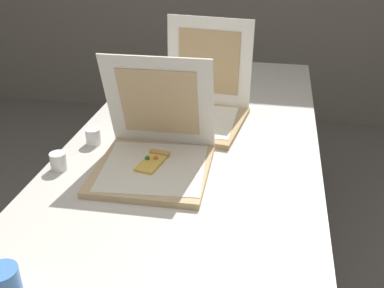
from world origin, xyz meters
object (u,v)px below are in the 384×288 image
at_px(cup_white_far, 153,96).
at_px(cup_printed_front, 5,288).
at_px(cup_white_near_center, 93,136).
at_px(cup_white_near_left, 58,161).
at_px(table, 195,150).
at_px(pizza_box_front, 154,154).
at_px(pizza_box_middle, 199,108).

xyz_separation_m(cup_white_far, cup_printed_front, (0.00, -1.23, 0.02)).
bearing_deg(cup_white_near_center, cup_white_far, 76.26).
distance_m(cup_white_near_left, cup_printed_front, 0.60).
distance_m(cup_white_far, cup_printed_front, 1.23).
bearing_deg(table, pizza_box_front, -110.71).
height_order(cup_white_far, cup_printed_front, cup_printed_front).
bearing_deg(pizza_box_front, table, 67.81).
bearing_deg(pizza_box_middle, cup_white_far, 153.61).
height_order(table, pizza_box_middle, pizza_box_middle).
xyz_separation_m(table, cup_white_near_left, (-0.41, -0.31, 0.08)).
relative_size(table, cup_white_far, 34.46).
xyz_separation_m(pizza_box_middle, cup_white_far, (-0.24, 0.16, -0.03)).
distance_m(pizza_box_front, pizza_box_middle, 0.43).
bearing_deg(table, cup_printed_front, -105.92).
bearing_deg(table, cup_white_far, 126.97).
bearing_deg(cup_printed_front, cup_white_near_center, 98.26).
xyz_separation_m(table, pizza_box_middle, (-0.01, 0.18, 0.10)).
bearing_deg(cup_printed_front, table, 74.08).
relative_size(table, cup_printed_front, 20.18).
distance_m(pizza_box_middle, cup_printed_front, 1.09).
bearing_deg(pizza_box_front, pizza_box_middle, 77.99).
xyz_separation_m(table, cup_white_far, (-0.26, 0.34, 0.08)).
xyz_separation_m(pizza_box_front, cup_white_far, (-0.16, 0.59, -0.02)).
bearing_deg(cup_white_far, table, -53.03).
relative_size(pizza_box_middle, cup_white_near_left, 7.19).
relative_size(cup_white_near_left, cup_printed_front, 0.59).
height_order(pizza_box_front, cup_white_near_left, pizza_box_front).
bearing_deg(cup_printed_front, pizza_box_middle, 77.35).
relative_size(cup_white_near_left, cup_white_far, 1.00).
bearing_deg(cup_white_near_left, cup_white_near_center, 77.82).
height_order(table, cup_white_near_left, cup_white_near_left).
bearing_deg(cup_white_near_left, table, 37.19).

